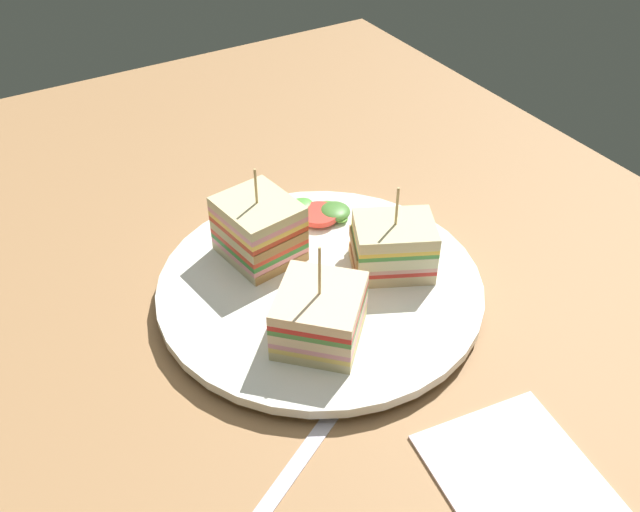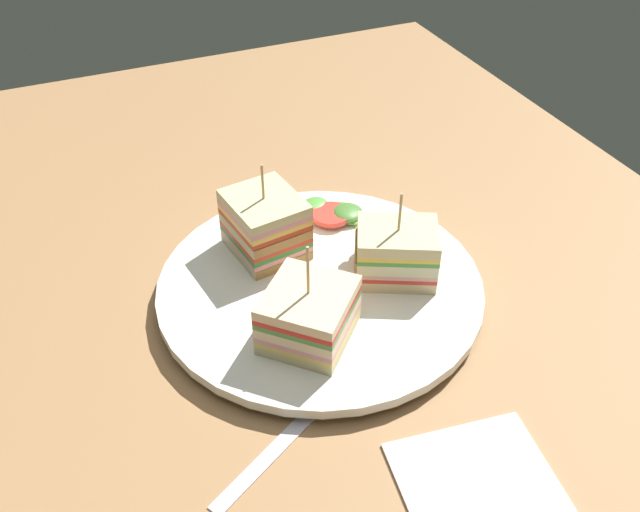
{
  "view_description": "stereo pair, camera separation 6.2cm",
  "coord_description": "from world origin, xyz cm",
  "px_view_note": "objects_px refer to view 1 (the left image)",
  "views": [
    {
      "loc": [
        41.79,
        -24.8,
        44.03
      ],
      "look_at": [
        0.0,
        0.0,
        4.75
      ],
      "focal_mm": 39.31,
      "sensor_mm": 36.0,
      "label": 1
    },
    {
      "loc": [
        44.63,
        -19.24,
        44.03
      ],
      "look_at": [
        0.0,
        0.0,
        4.75
      ],
      "focal_mm": 39.31,
      "sensor_mm": 36.0,
      "label": 2
    }
  ],
  "objects_px": {
    "sandwich_wedge_1": "(259,229)",
    "napkin": "(528,489)",
    "sandwich_wedge_0": "(393,247)",
    "spoon": "(337,405)",
    "sandwich_wedge_2": "(320,315)",
    "plate": "(320,287)"
  },
  "relations": [
    {
      "from": "sandwich_wedge_1",
      "to": "napkin",
      "type": "relative_size",
      "value": 0.66
    },
    {
      "from": "sandwich_wedge_0",
      "to": "spoon",
      "type": "xyz_separation_m",
      "value": [
        0.1,
        -0.12,
        -0.04
      ]
    },
    {
      "from": "sandwich_wedge_2",
      "to": "spoon",
      "type": "xyz_separation_m",
      "value": [
        0.06,
        -0.02,
        -0.04
      ]
    },
    {
      "from": "spoon",
      "to": "napkin",
      "type": "height_order",
      "value": "spoon"
    },
    {
      "from": "sandwich_wedge_1",
      "to": "sandwich_wedge_2",
      "type": "height_order",
      "value": "same"
    },
    {
      "from": "plate",
      "to": "sandwich_wedge_2",
      "type": "bearing_deg",
      "value": -30.87
    },
    {
      "from": "sandwich_wedge_0",
      "to": "sandwich_wedge_2",
      "type": "height_order",
      "value": "sandwich_wedge_2"
    },
    {
      "from": "plate",
      "to": "sandwich_wedge_1",
      "type": "xyz_separation_m",
      "value": [
        -0.06,
        -0.03,
        0.04
      ]
    },
    {
      "from": "sandwich_wedge_2",
      "to": "spoon",
      "type": "relative_size",
      "value": 0.7
    },
    {
      "from": "napkin",
      "to": "sandwich_wedge_2",
      "type": "bearing_deg",
      "value": -163.5
    },
    {
      "from": "sandwich_wedge_0",
      "to": "spoon",
      "type": "height_order",
      "value": "sandwich_wedge_0"
    },
    {
      "from": "sandwich_wedge_1",
      "to": "napkin",
      "type": "xyz_separation_m",
      "value": [
        0.32,
        0.05,
        -0.04
      ]
    },
    {
      "from": "sandwich_wedge_0",
      "to": "napkin",
      "type": "height_order",
      "value": "sandwich_wedge_0"
    },
    {
      "from": "sandwich_wedge_0",
      "to": "napkin",
      "type": "relative_size",
      "value": 0.62
    },
    {
      "from": "sandwich_wedge_2",
      "to": "plate",
      "type": "bearing_deg",
      "value": 13.33
    },
    {
      "from": "sandwich_wedge_0",
      "to": "sandwich_wedge_1",
      "type": "distance_m",
      "value": 0.13
    },
    {
      "from": "plate",
      "to": "sandwich_wedge_0",
      "type": "relative_size",
      "value": 3.34
    },
    {
      "from": "spoon",
      "to": "plate",
      "type": "bearing_deg",
      "value": 36.31
    },
    {
      "from": "plate",
      "to": "spoon",
      "type": "relative_size",
      "value": 2.11
    },
    {
      "from": "sandwich_wedge_0",
      "to": "napkin",
      "type": "xyz_separation_m",
      "value": [
        0.23,
        -0.05,
        -0.04
      ]
    },
    {
      "from": "plate",
      "to": "sandwich_wedge_0",
      "type": "bearing_deg",
      "value": 75.45
    },
    {
      "from": "spoon",
      "to": "sandwich_wedge_0",
      "type": "bearing_deg",
      "value": 11.06
    }
  ]
}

